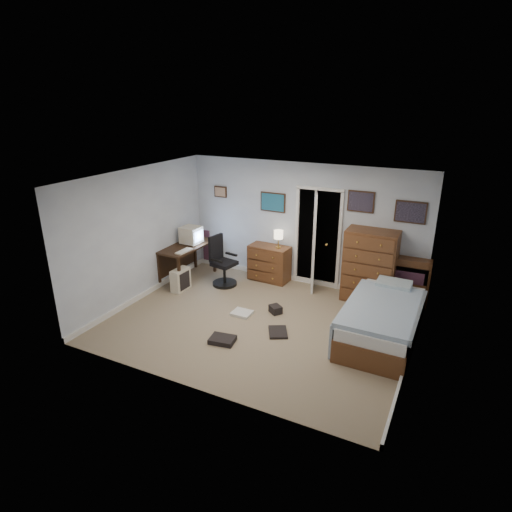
{
  "coord_description": "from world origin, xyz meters",
  "views": [
    {
      "loc": [
        2.87,
        -5.9,
        3.68
      ],
      "look_at": [
        -0.21,
        0.3,
        1.1
      ],
      "focal_mm": 30.0,
      "sensor_mm": 36.0,
      "label": 1
    }
  ],
  "objects": [
    {
      "name": "office_chair",
      "position": [
        -1.4,
        1.13,
        0.4
      ],
      "size": [
        0.59,
        0.59,
        1.04
      ],
      "rotation": [
        0.0,
        0.0,
        -0.18
      ],
      "color": "black",
      "rests_on": "floor"
    },
    {
      "name": "bed",
      "position": [
        1.98,
        0.43,
        0.32
      ],
      "size": [
        1.15,
        2.11,
        0.69
      ],
      "rotation": [
        0.0,
        0.0,
        -0.01
      ],
      "color": "brown",
      "rests_on": "floor"
    },
    {
      "name": "floor_clutter",
      "position": [
        -0.07,
        -0.22,
        0.04
      ],
      "size": [
        1.25,
        1.59,
        0.14
      ],
      "rotation": [
        0.0,
        0.0,
        0.07
      ],
      "color": "silver",
      "rests_on": "floor"
    },
    {
      "name": "pc_tower",
      "position": [
        -2.0,
        0.49,
        0.23
      ],
      "size": [
        0.23,
        0.43,
        0.46
      ],
      "rotation": [
        0.0,
        0.0,
        -0.04
      ],
      "color": "beige",
      "rests_on": "floor"
    },
    {
      "name": "crt_monitor",
      "position": [
        -2.18,
        1.19,
        0.95
      ],
      "size": [
        0.41,
        0.38,
        0.37
      ],
      "rotation": [
        0.0,
        0.0,
        -0.04
      ],
      "color": "beige",
      "rests_on": "computer_desk"
    },
    {
      "name": "headboard_bookcase",
      "position": [
        2.04,
        1.86,
        0.49
      ],
      "size": [
        1.03,
        0.29,
        0.92
      ],
      "rotation": [
        0.0,
        0.0,
        0.03
      ],
      "color": "brown",
      "rests_on": "floor"
    },
    {
      "name": "keyboard",
      "position": [
        -2.02,
        0.69,
        0.77
      ],
      "size": [
        0.17,
        0.41,
        0.02
      ],
      "primitive_type": "cube",
      "rotation": [
        0.0,
        0.0,
        -0.04
      ],
      "color": "beige",
      "rests_on": "computer_desk"
    },
    {
      "name": "table_lamp",
      "position": [
        -0.42,
        1.77,
        1.03
      ],
      "size": [
        0.2,
        0.2,
        0.37
      ],
      "rotation": [
        0.0,
        0.0,
        -0.07
      ],
      "color": "gold",
      "rests_on": "low_dresser"
    },
    {
      "name": "tall_dresser",
      "position": [
        1.48,
        1.75,
        0.7
      ],
      "size": [
        0.95,
        0.56,
        1.39
      ],
      "primitive_type": "cube",
      "rotation": [
        0.0,
        0.0,
        0.0
      ],
      "color": "brown",
      "rests_on": "floor"
    },
    {
      "name": "doorway",
      "position": [
        0.35,
        2.27,
        1.0
      ],
      "size": [
        0.96,
        1.12,
        2.05
      ],
      "color": "black",
      "rests_on": "floor"
    },
    {
      "name": "low_dresser",
      "position": [
        -0.62,
        1.77,
        0.38
      ],
      "size": [
        0.88,
        0.48,
        0.76
      ],
      "primitive_type": "cube",
      "rotation": [
        0.0,
        0.0,
        -0.07
      ],
      "color": "brown",
      "rests_on": "floor"
    },
    {
      "name": "computer_desk",
      "position": [
        -2.29,
        1.05,
        0.59
      ],
      "size": [
        0.66,
        1.34,
        0.76
      ],
      "rotation": [
        0.0,
        0.0,
        -0.04
      ],
      "color": "#321E10",
      "rests_on": "floor"
    },
    {
      "name": "floor",
      "position": [
        0.0,
        0.0,
        -0.01
      ],
      "size": [
        5.0,
        4.0,
        0.02
      ],
      "primitive_type": "cube",
      "color": "gray",
      "rests_on": "ground"
    },
    {
      "name": "wall_posters",
      "position": [
        0.57,
        1.98,
        1.75
      ],
      "size": [
        4.38,
        0.04,
        0.6
      ],
      "color": "#331E11",
      "rests_on": "floor"
    },
    {
      "name": "media_stack",
      "position": [
        -2.32,
        2.04,
        0.41
      ],
      "size": [
        0.17,
        0.17,
        0.82
      ],
      "primitive_type": "cube",
      "rotation": [
        0.0,
        0.0,
        -0.02
      ],
      "color": "maroon",
      "rests_on": "floor"
    }
  ]
}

